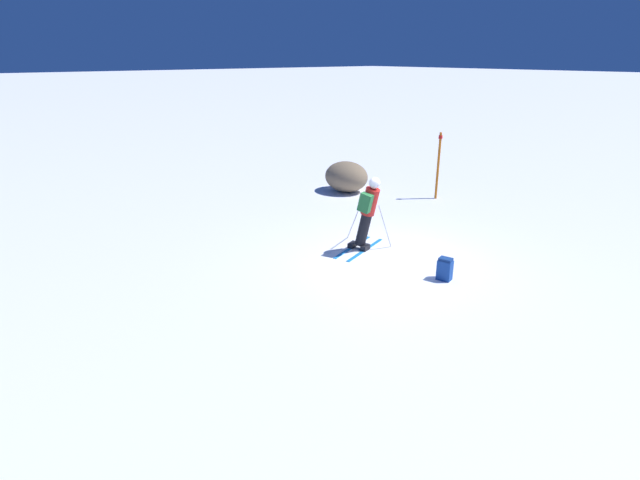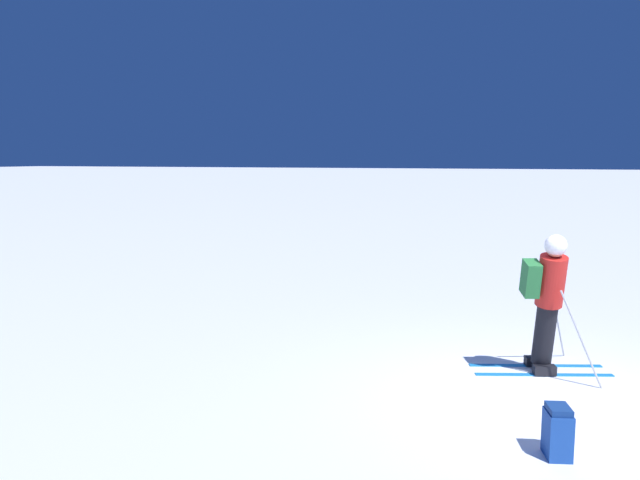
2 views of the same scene
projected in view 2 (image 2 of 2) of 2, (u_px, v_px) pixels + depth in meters
The scene contains 3 objects.
ground_plane at pixel (539, 398), 7.35m from camera, with size 300.00×300.00×0.00m, color white.
skier at pixel (547, 296), 7.93m from camera, with size 1.33×1.83×1.90m.
spare_backpack at pixel (558, 432), 5.87m from camera, with size 0.35×0.29×0.50m.
Camera 2 is at (-7.51, 0.09, 2.82)m, focal length 35.00 mm.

